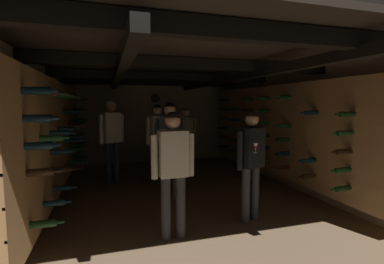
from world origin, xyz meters
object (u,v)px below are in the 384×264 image
Objects in this scene: person_guest_near_left at (173,164)px; person_guest_far_left at (112,133)px; person_host_center at (170,140)px; person_guest_rear_center at (158,135)px; person_guest_far_right at (186,134)px; person_guest_near_right at (251,156)px; display_bottle at (163,129)px; wine_crate_stack at (161,151)px.

person_guest_far_left is (-0.66, 2.78, 0.12)m from person_guest_near_left.
person_guest_rear_center is (-0.02, 1.13, -0.02)m from person_host_center.
person_guest_far_right reaches higher than person_guest_near_right.
person_guest_far_right is at bearing 91.74° from person_guest_near_right.
display_bottle is 0.71m from person_guest_far_right.
person_guest_near_left is 1.00× the size of person_guest_near_right.
person_guest_rear_center is at bearing -8.16° from person_guest_far_left.
person_guest_rear_center is (-0.34, -1.18, -0.02)m from display_bottle.
person_host_center is at bearing 123.30° from person_guest_near_right.
display_bottle is at bearing 74.02° from person_guest_rear_center.
person_guest_near_left reaches higher than wine_crate_stack.
person_guest_far_left is at bearing 125.35° from person_guest_near_right.
person_guest_near_left is (-0.58, -3.83, 0.50)m from wine_crate_stack.
person_guest_rear_center is at bearing -105.98° from display_bottle.
person_host_center is 1.02× the size of person_guest_rear_center.
wine_crate_stack is 0.57× the size of person_guest_near_right.
person_guest_near_right is (1.83, -2.59, -0.12)m from person_guest_far_left.
person_guest_near_right reaches higher than wine_crate_stack.
wine_crate_stack is 0.54× the size of person_guest_rear_center.
person_guest_near_right is (0.09, -3.09, -0.01)m from person_guest_far_right.
person_guest_far_right reaches higher than wine_crate_stack.
person_host_center is (-0.31, -2.30, 0.00)m from display_bottle.
person_host_center is 0.98× the size of person_guest_far_left.
person_guest_rear_center reaches higher than person_guest_far_right.
person_host_center is at bearing -113.71° from person_guest_far_right.
person_guest_near_left is (-1.08, -3.28, -0.00)m from person_guest_far_right.
wine_crate_stack is at bearing 83.15° from person_host_center.
wine_crate_stack is 1.74m from person_guest_far_left.
person_host_center is 1.13m from person_guest_rear_center.
person_guest_near_right is at bearing -88.26° from person_guest_far_right.
person_guest_far_left is 3.17m from person_guest_near_right.
person_guest_far_left reaches higher than person_guest_far_right.
person_guest_rear_center is 2.66m from person_guest_near_left.
person_guest_near_left reaches higher than person_guest_near_right.
wine_crate_stack is at bearing 99.23° from person_guest_near_right.
display_bottle is (0.04, -0.01, 0.59)m from wine_crate_stack.
person_guest_rear_center is at bearing 91.15° from person_host_center.
person_guest_far_right is (0.50, -0.55, 0.50)m from wine_crate_stack.
display_bottle is at bearing -20.38° from wine_crate_stack.
person_guest_rear_center is at bearing -104.19° from wine_crate_stack.
person_guest_near_left is (-0.28, -2.64, -0.07)m from person_guest_rear_center.
person_guest_rear_center is 2.61m from person_guest_near_right.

